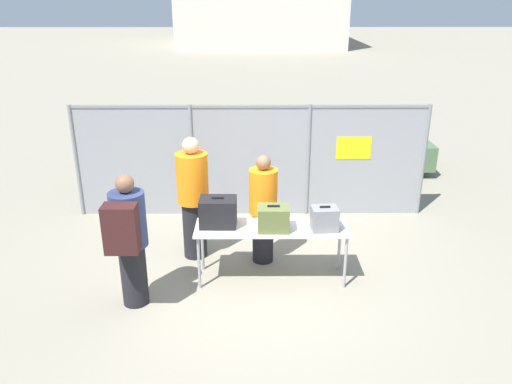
# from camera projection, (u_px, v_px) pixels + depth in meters

# --- Properties ---
(ground_plane) EXTENTS (120.00, 120.00, 0.00)m
(ground_plane) POSITION_uv_depth(u_px,v_px,m) (250.00, 283.00, 6.82)
(ground_plane) COLOR gray
(fence_section) EXTENTS (6.08, 0.07, 1.97)m
(fence_section) POSITION_uv_depth(u_px,v_px,m) (251.00, 159.00, 8.62)
(fence_section) COLOR gray
(fence_section) RESTS_ON ground_plane
(inspection_table) EXTENTS (2.05, 0.61, 0.78)m
(inspection_table) POSITION_uv_depth(u_px,v_px,m) (272.00, 231.00, 6.68)
(inspection_table) COLOR silver
(inspection_table) RESTS_ON ground_plane
(suitcase_black) EXTENTS (0.49, 0.35, 0.41)m
(suitcase_black) POSITION_uv_depth(u_px,v_px,m) (218.00, 212.00, 6.64)
(suitcase_black) COLOR black
(suitcase_black) RESTS_ON inspection_table
(suitcase_olive) EXTENTS (0.41, 0.31, 0.35)m
(suitcase_olive) POSITION_uv_depth(u_px,v_px,m) (273.00, 218.00, 6.51)
(suitcase_olive) COLOR #566033
(suitcase_olive) RESTS_ON inspection_table
(suitcase_grey) EXTENTS (0.36, 0.29, 0.34)m
(suitcase_grey) POSITION_uv_depth(u_px,v_px,m) (324.00, 219.00, 6.53)
(suitcase_grey) COLOR slate
(suitcase_grey) RESTS_ON inspection_table
(traveler_hooded) EXTENTS (0.43, 0.66, 1.73)m
(traveler_hooded) POSITION_uv_depth(u_px,v_px,m) (129.00, 238.00, 5.99)
(traveler_hooded) COLOR black
(traveler_hooded) RESTS_ON ground_plane
(security_worker_near) EXTENTS (0.40, 0.40, 1.63)m
(security_worker_near) POSITION_uv_depth(u_px,v_px,m) (263.00, 208.00, 7.11)
(security_worker_near) COLOR black
(security_worker_near) RESTS_ON ground_plane
(security_worker_far) EXTENTS (0.46, 0.46, 1.84)m
(security_worker_far) POSITION_uv_depth(u_px,v_px,m) (193.00, 197.00, 7.21)
(security_worker_far) COLOR black
(security_worker_far) RESTS_ON ground_plane
(utility_trailer) EXTENTS (4.03, 1.99, 0.69)m
(utility_trailer) POSITION_uv_depth(u_px,v_px,m) (357.00, 153.00, 11.10)
(utility_trailer) COLOR #4C6B47
(utility_trailer) RESTS_ON ground_plane
(distant_hangar) EXTENTS (12.26, 13.03, 6.72)m
(distant_hangar) POSITION_uv_depth(u_px,v_px,m) (260.00, 0.00, 39.99)
(distant_hangar) COLOR beige
(distant_hangar) RESTS_ON ground_plane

